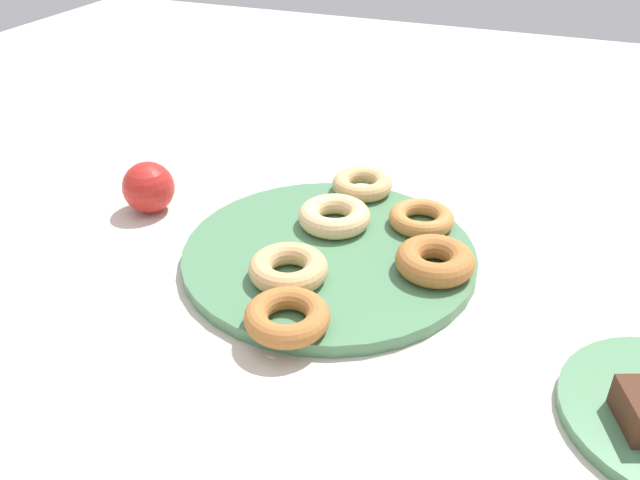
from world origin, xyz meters
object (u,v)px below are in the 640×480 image
at_px(donut_2, 421,218).
at_px(donut_5, 436,259).
at_px(donut_1, 334,216).
at_px(apple, 149,187).
at_px(donut_0, 287,317).
at_px(donut_3, 288,268).
at_px(donut_4, 362,184).
at_px(donut_plate, 329,255).

xyz_separation_m(donut_2, donut_5, (-0.04, 0.09, 0.00)).
bearing_deg(donut_1, apple, 6.30).
height_order(donut_0, apple, apple).
relative_size(donut_0, donut_5, 0.97).
distance_m(donut_2, apple, 0.37).
distance_m(donut_0, apple, 0.34).
distance_m(donut_0, donut_3, 0.08).
height_order(donut_4, donut_5, donut_5).
relative_size(donut_2, apple, 1.18).
bearing_deg(donut_0, donut_1, -82.52).
bearing_deg(donut_3, donut_5, -152.20).
bearing_deg(apple, donut_plate, 174.44).
xyz_separation_m(donut_1, donut_5, (-0.14, 0.05, 0.00)).
height_order(donut_2, apple, apple).
height_order(donut_0, donut_3, donut_3).
relative_size(donut_0, donut_3, 0.98).
xyz_separation_m(donut_plate, donut_0, (-0.01, 0.15, 0.02)).
xyz_separation_m(donut_0, donut_5, (-0.12, -0.16, 0.00)).
bearing_deg(donut_5, donut_0, 53.60).
height_order(donut_3, apple, apple).
bearing_deg(donut_3, donut_4, -92.45).
xyz_separation_m(donut_1, donut_4, (-0.00, -0.10, -0.00)).
relative_size(donut_3, apple, 1.28).
bearing_deg(donut_plate, donut_1, -75.45).
bearing_deg(donut_1, donut_plate, 104.55).
height_order(donut_plate, donut_2, donut_2).
bearing_deg(apple, donut_0, 147.99).
bearing_deg(apple, donut_5, 176.83).
height_order(donut_2, donut_3, donut_3).
bearing_deg(donut_2, donut_5, 113.45).
height_order(donut_plate, donut_3, donut_3).
relative_size(donut_plate, donut_4, 4.23).
bearing_deg(donut_5, donut_1, -19.60).
bearing_deg(donut_5, donut_3, 27.80).
relative_size(donut_plate, donut_1, 3.84).
bearing_deg(apple, donut_2, -169.30).
relative_size(donut_0, apple, 1.25).
distance_m(donut_1, donut_2, 0.11).
height_order(donut_plate, donut_1, donut_1).
relative_size(donut_2, donut_3, 0.92).
distance_m(donut_plate, apple, 0.28).
xyz_separation_m(donut_0, donut_3, (0.03, -0.08, 0.00)).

